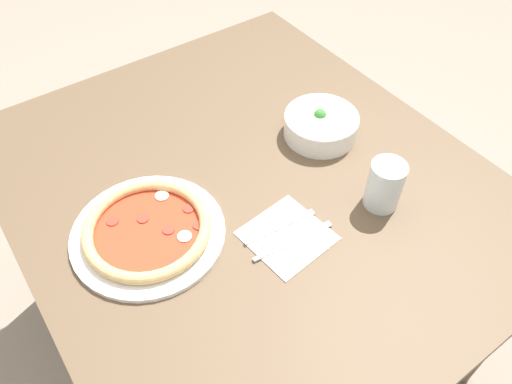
% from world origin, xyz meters
% --- Properties ---
extents(ground_plane, '(8.00, 8.00, 0.00)m').
position_xyz_m(ground_plane, '(0.00, 0.00, 0.00)').
color(ground_plane, gray).
extents(dining_table, '(1.23, 1.06, 0.74)m').
position_xyz_m(dining_table, '(0.00, 0.00, 0.65)').
color(dining_table, brown).
rests_on(dining_table, ground_plane).
extents(pizza, '(0.34, 0.34, 0.04)m').
position_xyz_m(pizza, '(0.01, -0.27, 0.76)').
color(pizza, white).
rests_on(pizza, dining_table).
extents(bowl, '(0.19, 0.19, 0.08)m').
position_xyz_m(bowl, '(-0.03, 0.25, 0.78)').
color(bowl, white).
rests_on(bowl, dining_table).
extents(napkin, '(0.18, 0.18, 0.00)m').
position_xyz_m(napkin, '(0.19, -0.03, 0.75)').
color(napkin, white).
rests_on(napkin, dining_table).
extents(fork, '(0.03, 0.18, 0.00)m').
position_xyz_m(fork, '(0.16, -0.03, 0.75)').
color(fork, silver).
rests_on(fork, napkin).
extents(knife, '(0.03, 0.20, 0.01)m').
position_xyz_m(knife, '(0.21, -0.04, 0.75)').
color(knife, silver).
rests_on(knife, napkin).
extents(glass, '(0.08, 0.08, 0.12)m').
position_xyz_m(glass, '(0.24, 0.21, 0.80)').
color(glass, silver).
rests_on(glass, dining_table).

